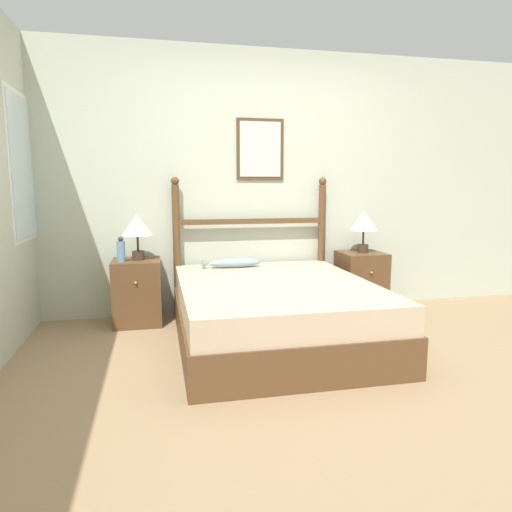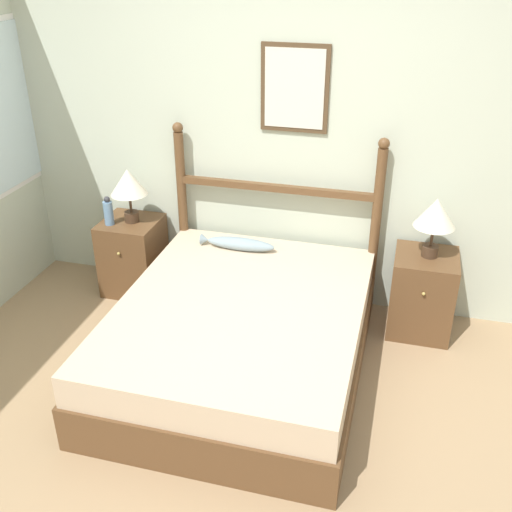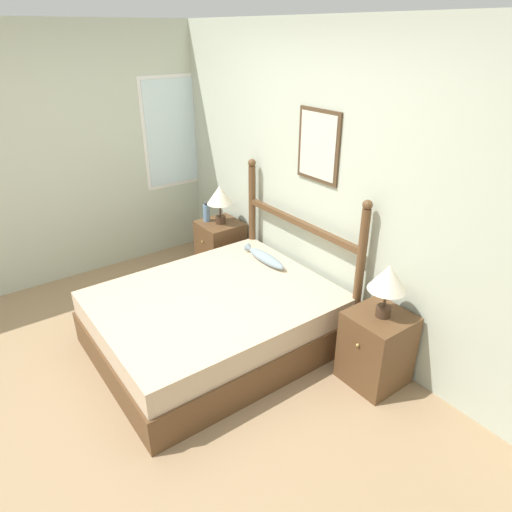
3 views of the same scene
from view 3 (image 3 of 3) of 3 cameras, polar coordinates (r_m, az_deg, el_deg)
ground_plane at (r=3.74m, az=-13.55°, el=-15.37°), size 16.00×16.00×0.00m
wall_back at (r=3.94m, az=8.12°, el=8.91°), size 6.40×0.08×2.55m
wall_left at (r=5.03m, az=-24.93°, el=10.61°), size 0.08×6.40×2.55m
bed at (r=3.91m, az=-5.17°, el=-8.01°), size 1.52×1.90×0.49m
headboard at (r=4.14m, az=5.41°, el=1.78°), size 1.53×0.08×1.33m
nightstand_left at (r=5.04m, az=-4.44°, el=1.09°), size 0.42×0.45×0.59m
nightstand_right at (r=3.62m, az=14.81°, el=-11.05°), size 0.42×0.45×0.59m
table_lamp_left at (r=4.79m, az=-4.55°, el=7.45°), size 0.27×0.27×0.42m
table_lamp_right at (r=3.30m, az=16.17°, el=-2.85°), size 0.27×0.27×0.42m
bottle at (r=4.93m, az=-6.22°, el=5.46°), size 0.07×0.07×0.22m
fish_pillow at (r=4.25m, az=1.13°, el=-0.21°), size 0.55×0.11×0.09m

